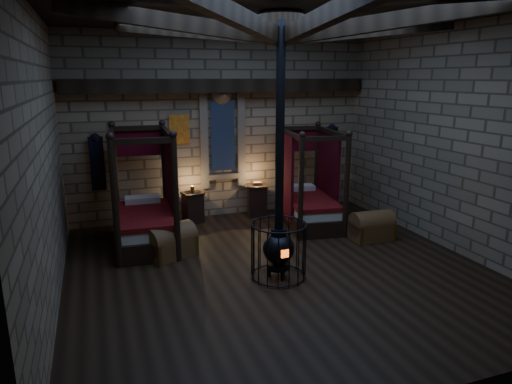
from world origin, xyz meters
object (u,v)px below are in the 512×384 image
object	(u,v)px
bed_left	(145,216)
trunk_right	(372,226)
bed_right	(308,201)
trunk_left	(171,242)
stove	(279,244)

from	to	relation	value
bed_left	trunk_right	size ratio (longest dim) A/B	2.67
bed_right	trunk_left	bearing A→B (deg)	-154.72
stove	bed_right	bearing A→B (deg)	53.51
bed_right	trunk_left	size ratio (longest dim) A/B	2.13
trunk_right	bed_left	bearing A→B (deg)	163.91
bed_left	bed_right	world-z (taller)	bed_left
bed_right	stove	world-z (taller)	stove
trunk_left	bed_left	bearing A→B (deg)	86.79
stove	trunk_right	bearing A→B (deg)	21.58
trunk_right	stove	distance (m)	2.74
trunk_left	bed_right	bearing A→B (deg)	-8.24
trunk_left	trunk_right	distance (m)	4.05
stove	bed_left	bearing A→B (deg)	126.74
trunk_left	trunk_right	bearing A→B (deg)	-30.95
bed_left	trunk_right	distance (m)	4.60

